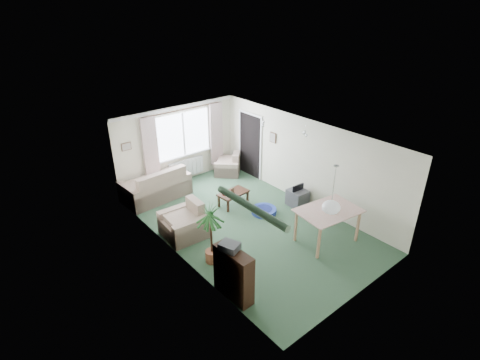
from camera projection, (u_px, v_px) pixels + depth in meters
ground at (247, 224)px, 9.54m from camera, size 6.50×6.50×0.00m
window at (183, 134)px, 11.22m from camera, size 1.80×0.03×1.30m
curtain_rod at (183, 110)px, 10.82m from camera, size 2.60×0.03×0.03m
curtain_left at (151, 151)px, 10.60m from camera, size 0.45×0.08×2.00m
curtain_right at (216, 134)px, 11.91m from camera, size 0.45×0.08×2.00m
radiator at (186, 168)px, 11.68m from camera, size 1.20×0.10×0.55m
doorway at (250, 146)px, 11.75m from camera, size 0.03×0.95×2.00m
pendant_lamp at (331, 207)px, 7.41m from camera, size 0.36×0.36×0.36m
tinsel_garland at (251, 207)px, 5.85m from camera, size 1.60×1.60×0.12m
bauble_cluster_a at (263, 122)px, 9.92m from camera, size 0.20×0.20×0.20m
bauble_cluster_b at (305, 131)px, 9.26m from camera, size 0.20×0.20×0.20m
wall_picture_back at (126, 147)px, 10.17m from camera, size 0.28×0.03×0.22m
wall_picture_right at (273, 138)px, 10.81m from camera, size 0.03×0.24×0.30m
sofa at (155, 183)px, 10.61m from camera, size 1.92×1.10×0.93m
armchair_corner at (227, 163)px, 12.10m from camera, size 1.11×1.11×0.72m
armchair_left at (183, 220)px, 8.93m from camera, size 0.97×1.02×0.86m
coffee_table at (233, 198)px, 10.36m from camera, size 0.89×0.54×0.38m
photo_frame at (233, 191)px, 10.20m from camera, size 0.12×0.06×0.16m
bookshelf at (234, 274)px, 7.06m from camera, size 0.33×0.88×1.06m
hifi_box at (229, 246)px, 6.84m from camera, size 0.38×0.43×0.14m
houseplant at (211, 233)px, 7.90m from camera, size 0.78×0.78×1.47m
dining_table at (327, 226)px, 8.73m from camera, size 1.42×1.04×0.82m
gift_box at (328, 208)px, 8.56m from camera, size 0.30×0.27×0.12m
tv_cube at (297, 198)px, 10.32m from camera, size 0.48×0.53×0.46m
pet_bed at (264, 211)px, 10.01m from camera, size 0.76×0.76×0.13m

